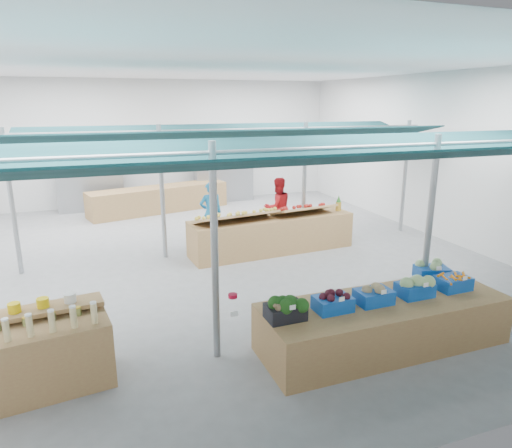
# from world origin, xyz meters

# --- Properties ---
(floor) EXTENTS (13.00, 13.00, 0.00)m
(floor) POSITION_xyz_m (0.00, 0.00, 0.00)
(floor) COLOR slate
(floor) RESTS_ON ground
(hall) EXTENTS (13.00, 13.00, 13.00)m
(hall) POSITION_xyz_m (0.00, 1.44, 2.65)
(hall) COLOR silver
(hall) RESTS_ON ground
(pole_grid) EXTENTS (10.00, 4.60, 3.00)m
(pole_grid) POSITION_xyz_m (0.75, -1.75, 1.81)
(pole_grid) COLOR gray
(pole_grid) RESTS_ON floor
(awnings) EXTENTS (9.50, 7.08, 0.30)m
(awnings) POSITION_xyz_m (0.75, -1.75, 2.78)
(awnings) COLOR #0A262A
(awnings) RESTS_ON pole_grid
(back_shelving_left) EXTENTS (2.00, 0.50, 2.00)m
(back_shelving_left) POSITION_xyz_m (-2.50, 6.00, 1.00)
(back_shelving_left) COLOR #B23F33
(back_shelving_left) RESTS_ON floor
(back_shelving_right) EXTENTS (2.00, 0.50, 2.00)m
(back_shelving_right) POSITION_xyz_m (2.00, 6.00, 1.00)
(back_shelving_right) COLOR #B23F33
(back_shelving_right) RESTS_ON floor
(bottle_shelf) EXTENTS (2.03, 1.37, 1.14)m
(bottle_shelf) POSITION_xyz_m (-3.39, -3.96, 0.46)
(bottle_shelf) COLOR #8C5E3D
(bottle_shelf) RESTS_ON floor
(veg_counter) EXTENTS (3.66, 1.25, 0.71)m
(veg_counter) POSITION_xyz_m (1.35, -4.57, 0.35)
(veg_counter) COLOR #8C5E3D
(veg_counter) RESTS_ON floor
(fruit_counter) EXTENTS (4.00, 1.22, 0.84)m
(fruit_counter) POSITION_xyz_m (1.46, 0.04, 0.42)
(fruit_counter) COLOR #8C5E3D
(fruit_counter) RESTS_ON floor
(far_counter) EXTENTS (4.61, 2.00, 0.81)m
(far_counter) POSITION_xyz_m (-0.44, 5.09, 0.41)
(far_counter) COLOR #8C5E3D
(far_counter) RESTS_ON floor
(vendor_left) EXTENTS (0.60, 0.42, 1.58)m
(vendor_left) POSITION_xyz_m (0.26, 1.14, 0.79)
(vendor_left) COLOR #196FA5
(vendor_left) RESTS_ON floor
(vendor_right) EXTENTS (0.81, 0.65, 1.58)m
(vendor_right) POSITION_xyz_m (2.06, 1.14, 0.79)
(vendor_right) COLOR red
(vendor_right) RESTS_ON floor
(crate_broccoli) EXTENTS (0.51, 0.41, 0.35)m
(crate_broccoli) POSITION_xyz_m (-0.22, -4.58, 0.87)
(crate_broccoli) COLOR black
(crate_broccoli) RESTS_ON veg_counter
(crate_beets) EXTENTS (0.51, 0.41, 0.29)m
(crate_beets) POSITION_xyz_m (0.49, -4.57, 0.84)
(crate_beets) COLOR #0F49A9
(crate_beets) RESTS_ON veg_counter
(crate_celeriac) EXTENTS (0.51, 0.41, 0.31)m
(crate_celeriac) POSITION_xyz_m (1.15, -4.57, 0.85)
(crate_celeriac) COLOR #0F49A9
(crate_celeriac) RESTS_ON veg_counter
(crate_cabbage) EXTENTS (0.51, 0.41, 0.35)m
(crate_cabbage) POSITION_xyz_m (1.85, -4.56, 0.87)
(crate_cabbage) COLOR #0F49A9
(crate_cabbage) RESTS_ON veg_counter
(crate_carrots) EXTENTS (0.51, 0.41, 0.29)m
(crate_carrots) POSITION_xyz_m (2.56, -4.55, 0.82)
(crate_carrots) COLOR #0F49A9
(crate_carrots) RESTS_ON veg_counter
(sparrow) EXTENTS (0.12, 0.09, 0.11)m
(sparrow) POSITION_xyz_m (-0.38, -4.71, 0.96)
(sparrow) COLOR brown
(sparrow) RESTS_ON crate_broccoli
(pole_ribbon) EXTENTS (0.12, 0.12, 0.28)m
(pole_ribbon) POSITION_xyz_m (-0.91, -4.49, 1.08)
(pole_ribbon) COLOR #AC0B26
(pole_ribbon) RESTS_ON pole_grid
(apple_heap_yellow) EXTENTS (1.98, 0.97, 0.27)m
(apple_heap_yellow) POSITION_xyz_m (0.53, -0.12, 1.01)
(apple_heap_yellow) COLOR #997247
(apple_heap_yellow) RESTS_ON fruit_counter
(apple_heap_red) EXTENTS (1.58, 0.91, 0.27)m
(apple_heap_red) POSITION_xyz_m (2.27, 0.01, 1.01)
(apple_heap_red) COLOR #997247
(apple_heap_red) RESTS_ON fruit_counter
(pineapple) EXTENTS (0.14, 0.14, 0.39)m
(pineapple) POSITION_xyz_m (3.25, 0.08, 1.03)
(pineapple) COLOR #8C6019
(pineapple) RESTS_ON fruit_counter
(crate_extra) EXTENTS (0.57, 0.47, 0.32)m
(crate_extra) POSITION_xyz_m (2.56, -4.10, 0.86)
(crate_extra) COLOR #0F49A9
(crate_extra) RESTS_ON veg_counter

